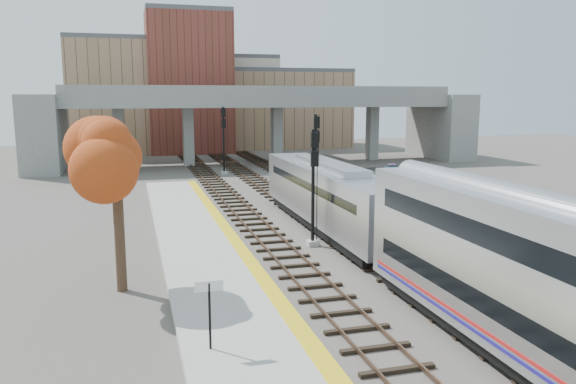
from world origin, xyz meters
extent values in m
plane|color=#47423D|center=(0.00, 0.00, 0.00)|extent=(160.00, 160.00, 0.00)
cube|color=#9E9E99|center=(-7.25, 0.00, 0.17)|extent=(4.50, 60.00, 0.35)
cube|color=yellow|center=(-5.35, 0.00, 0.35)|extent=(0.70, 60.00, 0.01)
cube|color=black|center=(-3.20, 12.50, 0.07)|extent=(2.50, 95.00, 0.14)
cube|color=brown|center=(-3.92, 12.50, 0.18)|extent=(0.07, 95.00, 0.14)
cube|color=brown|center=(-2.48, 12.50, 0.18)|extent=(0.07, 95.00, 0.14)
cube|color=black|center=(1.00, 12.50, 0.07)|extent=(2.50, 95.00, 0.14)
cube|color=brown|center=(0.28, 12.50, 0.18)|extent=(0.07, 95.00, 0.14)
cube|color=brown|center=(1.72, 12.50, 0.18)|extent=(0.07, 95.00, 0.14)
cube|color=black|center=(5.00, 12.50, 0.07)|extent=(2.50, 95.00, 0.14)
cube|color=brown|center=(4.28, 12.50, 0.18)|extent=(0.07, 95.00, 0.14)
cube|color=brown|center=(5.72, 12.50, 0.18)|extent=(0.07, 95.00, 0.14)
cube|color=slate|center=(5.00, 45.00, 7.75)|extent=(46.00, 10.00, 1.50)
cube|color=slate|center=(5.00, 40.20, 9.00)|extent=(46.00, 0.20, 1.00)
cube|color=slate|center=(5.00, 49.80, 9.00)|extent=(46.00, 0.20, 1.00)
cube|color=slate|center=(-12.00, 45.00, 3.50)|extent=(1.20, 1.60, 7.00)
cube|color=slate|center=(-4.00, 45.00, 3.50)|extent=(1.20, 1.60, 7.00)
cube|color=slate|center=(7.00, 45.00, 3.50)|extent=(1.20, 1.60, 7.00)
cube|color=slate|center=(20.00, 45.00, 3.50)|extent=(1.20, 1.60, 7.00)
cube|color=slate|center=(-20.00, 45.00, 4.25)|extent=(4.00, 12.00, 8.50)
cube|color=slate|center=(30.00, 45.00, 4.25)|extent=(4.00, 12.00, 8.50)
cube|color=#977358|center=(-10.00, 65.00, 8.00)|extent=(18.00, 14.00, 16.00)
cube|color=#4C4C4F|center=(-10.00, 65.00, 16.30)|extent=(18.00, 14.00, 0.60)
cube|color=beige|center=(4.00, 70.00, 7.00)|extent=(16.00, 16.00, 14.00)
cube|color=#4C4C4F|center=(4.00, 70.00, 14.30)|extent=(16.00, 16.00, 0.60)
cube|color=brown|center=(-2.00, 62.00, 10.00)|extent=(12.00, 10.00, 20.00)
cube|color=#4C4C4F|center=(-2.00, 62.00, 20.30)|extent=(12.00, 10.00, 0.60)
cube|color=#977358|center=(14.00, 68.00, 6.00)|extent=(20.00, 14.00, 12.00)
cube|color=#4C4C4F|center=(14.00, 68.00, 12.30)|extent=(20.00, 14.00, 0.60)
cube|color=black|center=(14.00, 28.00, 0.02)|extent=(14.00, 18.00, 0.04)
cube|color=#A8AAB2|center=(1.00, 9.06, 2.35)|extent=(3.00, 19.00, 3.20)
cube|color=black|center=(1.00, 18.58, 2.95)|extent=(2.20, 0.06, 1.10)
cube|color=black|center=(1.00, 9.06, 2.95)|extent=(3.02, 16.15, 0.50)
cube|color=black|center=(1.00, 9.06, 0.50)|extent=(2.70, 17.10, 0.50)
cube|color=#A8AAB2|center=(1.00, 9.06, 4.15)|extent=(1.60, 9.50, 0.40)
cube|color=#9E9E99|center=(-1.10, 5.83, 0.15)|extent=(0.60, 0.60, 0.30)
cylinder|color=black|center=(-1.10, 5.83, 3.27)|extent=(0.19, 0.19, 6.55)
cube|color=black|center=(-1.10, 5.58, 5.99)|extent=(0.42, 0.18, 0.84)
cube|color=black|center=(-1.10, 5.58, 4.96)|extent=(0.42, 0.18, 0.84)
cube|color=#9E9E99|center=(3.00, 17.70, 0.15)|extent=(0.60, 0.60, 0.30)
cylinder|color=black|center=(3.00, 17.70, 3.48)|extent=(0.20, 0.20, 6.95)
cube|color=black|center=(3.00, 17.45, 6.35)|extent=(0.45, 0.18, 0.89)
cube|color=black|center=(3.00, 17.45, 5.26)|extent=(0.45, 0.18, 0.89)
cube|color=#9E9E99|center=(-1.10, 36.55, 0.15)|extent=(0.60, 0.60, 0.30)
cylinder|color=black|center=(-1.10, 36.55, 3.60)|extent=(0.21, 0.21, 7.20)
cube|color=black|center=(-1.10, 36.30, 6.58)|extent=(0.46, 0.18, 0.93)
cube|color=black|center=(-1.10, 36.30, 5.45)|extent=(0.46, 0.18, 0.93)
cylinder|color=black|center=(-8.57, -6.43, 1.45)|extent=(0.08, 0.08, 2.20)
cube|color=white|center=(-8.57, -6.43, 2.45)|extent=(0.90, 0.05, 0.35)
cylinder|color=#382619|center=(-11.37, 1.02, 2.65)|extent=(0.44, 0.44, 5.31)
ellipsoid|color=#B25317|center=(-11.37, 1.02, 5.69)|extent=(3.60, 3.60, 3.79)
imported|color=#99999E|center=(12.98, 24.99, 0.62)|extent=(1.83, 3.55, 1.16)
imported|color=#99999E|center=(13.97, 25.18, 0.62)|extent=(2.08, 3.71, 1.16)
imported|color=#99999E|center=(16.14, 30.98, 0.58)|extent=(2.67, 4.00, 1.08)
camera|label=1|loc=(-10.74, -23.35, 8.36)|focal=35.00mm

